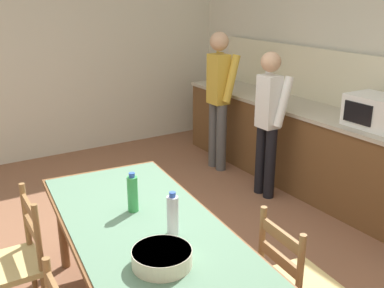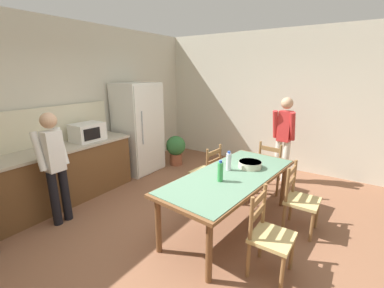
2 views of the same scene
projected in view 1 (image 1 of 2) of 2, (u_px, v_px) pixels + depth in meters
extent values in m
plane|color=brown|center=(160.00, 275.00, 3.54)|extent=(8.32, 8.32, 0.00)
cube|color=beige|center=(36.00, 48.00, 5.70)|extent=(0.12, 5.20, 2.90)
cube|color=brown|center=(292.00, 144.00, 5.23)|extent=(3.38, 0.62, 0.88)
cube|color=#B2A893|center=(295.00, 106.00, 5.08)|extent=(3.42, 0.66, 0.04)
cube|color=#B7BCC1|center=(252.00, 93.00, 5.69)|extent=(0.52, 0.38, 0.02)
cube|color=beige|center=(317.00, 75.00, 5.13)|extent=(3.38, 0.03, 0.60)
cube|color=white|center=(376.00, 112.00, 4.17)|extent=(0.50, 0.38, 0.30)
cube|color=black|center=(358.00, 113.00, 4.11)|extent=(0.30, 0.01, 0.19)
cylinder|color=brown|center=(62.00, 228.00, 3.55)|extent=(0.07, 0.07, 0.71)
cylinder|color=brown|center=(148.00, 209.00, 3.85)|extent=(0.07, 0.07, 0.71)
cube|color=brown|center=(149.00, 233.00, 2.73)|extent=(2.27, 1.13, 0.04)
cube|color=#567A60|center=(148.00, 230.00, 2.73)|extent=(2.18, 1.09, 0.01)
cylinder|color=green|center=(133.00, 194.00, 2.92)|extent=(0.07, 0.07, 0.24)
cylinder|color=#2D51B2|center=(132.00, 175.00, 2.88)|extent=(0.04, 0.04, 0.03)
cylinder|color=silver|center=(173.00, 215.00, 2.64)|extent=(0.07, 0.07, 0.24)
cylinder|color=#2D51B2|center=(172.00, 195.00, 2.60)|extent=(0.04, 0.04, 0.03)
cylinder|color=beige|center=(162.00, 258.00, 2.36)|extent=(0.32, 0.32, 0.09)
cylinder|color=beige|center=(162.00, 252.00, 2.35)|extent=(0.31, 0.31, 0.02)
cube|color=tan|center=(300.00, 284.00, 2.74)|extent=(0.46, 0.44, 0.04)
cylinder|color=olive|center=(300.00, 272.00, 2.44)|extent=(0.04, 0.04, 0.46)
cylinder|color=olive|center=(262.00, 241.00, 2.74)|extent=(0.04, 0.04, 0.46)
cube|color=olive|center=(281.00, 236.00, 2.55)|extent=(0.36, 0.06, 0.07)
cube|color=olive|center=(280.00, 259.00, 2.60)|extent=(0.36, 0.06, 0.07)
cylinder|color=olive|center=(34.00, 274.00, 3.22)|extent=(0.04, 0.04, 0.41)
cube|color=tan|center=(9.00, 266.00, 2.92)|extent=(0.43, 0.41, 0.04)
cylinder|color=olive|center=(26.00, 214.00, 3.07)|extent=(0.04, 0.04, 0.46)
cylinder|color=olive|center=(38.00, 238.00, 2.77)|extent=(0.04, 0.04, 0.46)
cube|color=olive|center=(29.00, 208.00, 2.88)|extent=(0.36, 0.03, 0.07)
cube|color=olive|center=(32.00, 229.00, 2.93)|extent=(0.36, 0.03, 0.07)
cylinder|color=#4C4C4C|center=(214.00, 134.00, 5.65)|extent=(0.13, 0.13, 0.84)
cylinder|color=#4C4C4C|center=(221.00, 138.00, 5.52)|extent=(0.13, 0.13, 0.84)
cube|color=gold|center=(219.00, 79.00, 5.35)|extent=(0.24, 0.19, 0.59)
sphere|color=tan|center=(219.00, 41.00, 5.21)|extent=(0.22, 0.22, 0.22)
cylinder|color=gold|center=(215.00, 74.00, 5.51)|extent=(0.09, 0.23, 0.56)
cylinder|color=gold|center=(231.00, 79.00, 5.25)|extent=(0.09, 0.23, 0.56)
cylinder|color=black|center=(261.00, 159.00, 4.90)|extent=(0.12, 0.12, 0.77)
cylinder|color=black|center=(270.00, 164.00, 4.77)|extent=(0.12, 0.12, 0.77)
cube|color=white|center=(269.00, 102.00, 4.62)|extent=(0.22, 0.18, 0.55)
sphere|color=tan|center=(271.00, 62.00, 4.49)|extent=(0.21, 0.21, 0.21)
cylinder|color=white|center=(264.00, 96.00, 4.77)|extent=(0.09, 0.21, 0.52)
cylinder|color=white|center=(284.00, 102.00, 4.52)|extent=(0.09, 0.21, 0.52)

